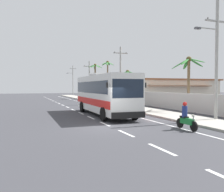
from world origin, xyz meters
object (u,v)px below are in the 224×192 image
object	(u,v)px
motorcycle_beside_bus	(98,101)
pedestrian_far_walk	(102,97)
roadside_building	(167,90)
palm_fourth	(108,72)
utility_pole_far	(89,79)
motorcycle_trailing	(186,118)
palm_third	(189,71)
coach_bus_foreground	(104,93)
utility_pole_nearest	(216,57)
utility_pole_distant	(73,80)
utility_pole_mid	(120,74)
pedestrian_near_kerb	(107,96)
palm_nearest	(95,75)
palm_second	(127,77)
pedestrian_midwalk	(107,97)

from	to	relation	value
motorcycle_beside_bus	pedestrian_far_walk	bearing A→B (deg)	66.63
roadside_building	palm_fourth	bearing A→B (deg)	119.67
utility_pole_far	motorcycle_trailing	bearing A→B (deg)	-97.08
palm_third	roadside_building	bearing A→B (deg)	64.86
pedestrian_far_walk	utility_pole_far	size ratio (longest dim) A/B	0.20
coach_bus_foreground	motorcycle_beside_bus	size ratio (longest dim) A/B	5.54
utility_pole_nearest	pedestrian_far_walk	bearing A→B (deg)	94.50
utility_pole_distant	palm_third	distance (m)	49.14
utility_pole_mid	palm_fourth	world-z (taller)	utility_pole_mid
pedestrian_near_kerb	motorcycle_beside_bus	bearing A→B (deg)	11.36
utility_pole_far	palm_fourth	bearing A→B (deg)	-70.45
pedestrian_far_walk	palm_fourth	distance (m)	11.23
motorcycle_trailing	utility_pole_nearest	bearing A→B (deg)	27.01
utility_pole_mid	palm_fourth	xyz separation A→B (m)	(2.51, 12.51, 1.13)
motorcycle_trailing	pedestrian_near_kerb	size ratio (longest dim) A/B	1.13
palm_fourth	utility_pole_nearest	bearing A→B (deg)	-94.82
palm_nearest	palm_third	xyz separation A→B (m)	(1.65, -28.04, -0.89)
coach_bus_foreground	utility_pole_nearest	bearing A→B (deg)	-44.22
palm_fourth	utility_pole_far	bearing A→B (deg)	109.55
motorcycle_beside_bus	palm_second	xyz separation A→B (m)	(6.76, 5.43, 3.44)
motorcycle_trailing	roadside_building	bearing A→B (deg)	58.79
motorcycle_beside_bus	palm_third	distance (m)	12.30
utility_pole_mid	palm_fourth	distance (m)	12.81
utility_pole_nearest	pedestrian_midwalk	bearing A→B (deg)	97.47
pedestrian_near_kerb	pedestrian_far_walk	distance (m)	1.56
motorcycle_beside_bus	utility_pole_distant	size ratio (longest dim) A/B	0.23
palm_fourth	roadside_building	bearing A→B (deg)	-60.33
motorcycle_beside_bus	roadside_building	distance (m)	13.75
motorcycle_trailing	utility_pole_nearest	xyz separation A→B (m)	(4.39, 2.24, 4.12)
utility_pole_mid	palm_second	size ratio (longest dim) A/B	1.59
pedestrian_far_walk	palm_third	world-z (taller)	palm_third
motorcycle_beside_bus	roadside_building	xyz separation A→B (m)	(13.15, 3.80, 1.28)
palm_third	palm_fourth	bearing A→B (deg)	90.20
motorcycle_beside_bus	pedestrian_near_kerb	size ratio (longest dim) A/B	1.13
pedestrian_midwalk	palm_fourth	bearing A→B (deg)	-137.59
utility_pole_far	palm_third	world-z (taller)	utility_pole_far
coach_bus_foreground	pedestrian_midwalk	bearing A→B (deg)	68.77
palm_nearest	palm_fourth	xyz separation A→B (m)	(1.56, -3.47, 0.53)
utility_pole_mid	utility_pole_distant	xyz separation A→B (m)	(0.45, 37.04, 0.20)
pedestrian_near_kerb	palm_nearest	size ratio (longest dim) A/B	0.24
pedestrian_near_kerb	palm_fourth	xyz separation A→B (m)	(3.99, 10.83, 4.49)
motorcycle_trailing	utility_pole_distant	distance (m)	58.14
pedestrian_midwalk	utility_pole_mid	size ratio (longest dim) A/B	0.21
pedestrian_far_walk	utility_pole_distant	distance (m)	34.10
pedestrian_near_kerb	pedestrian_far_walk	bearing A→B (deg)	-122.35
pedestrian_midwalk	utility_pole_distant	distance (m)	38.32
palm_second	utility_pole_mid	bearing A→B (deg)	-129.95
pedestrian_near_kerb	utility_pole_mid	distance (m)	4.04
utility_pole_nearest	palm_third	distance (m)	7.04
palm_third	palm_fourth	xyz separation A→B (m)	(-0.09, 24.57, 1.42)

